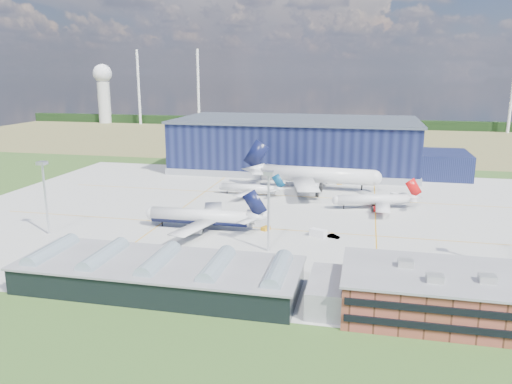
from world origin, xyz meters
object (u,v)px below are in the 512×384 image
object	(u,v)px
car_b	(333,236)
hangar	(301,147)
gse_tug_b	(266,229)
ops_building	(455,295)
airliner_widebody	(317,167)
light_mast_center	(269,198)
airliner_regional	(248,184)
gse_cart_a	(265,214)
gse_van_c	(318,233)
car_a	(403,286)
gse_tug_c	(339,182)
airstair	(252,221)
airliner_navy	(199,209)
airliner_red	(373,194)
light_mast_west	(44,186)
gse_van_b	(396,196)
gse_cart_b	(290,183)

from	to	relation	value
car_b	hangar	bearing A→B (deg)	31.61
gse_tug_b	car_b	world-z (taller)	car_b
ops_building	airliner_widebody	bearing A→B (deg)	109.95
light_mast_center	airliner_regional	world-z (taller)	light_mast_center
hangar	light_mast_center	size ratio (longest dim) A/B	6.30
gse_cart_a	gse_van_c	bearing A→B (deg)	-66.43
airliner_regional	car_a	bearing A→B (deg)	128.20
airliner_widebody	gse_van_c	distance (m)	64.57
gse_van_c	gse_tug_c	bearing A→B (deg)	23.11
gse_tug_c	airstair	size ratio (longest dim) A/B	0.63
airliner_navy	gse_cart_a	world-z (taller)	airliner_navy
airliner_red	gse_van_c	size ratio (longest dim) A/B	6.71
light_mast_west	gse_tug_c	world-z (taller)	light_mast_west
airliner_widebody	car_b	xyz separation A→B (m)	(11.78, -63.82, -9.37)
airstair	airliner_red	bearing A→B (deg)	30.22
gse_van_b	airstair	size ratio (longest dim) A/B	0.91
gse_tug_b	car_a	distance (m)	54.13
car_a	gse_cart_a	bearing A→B (deg)	23.09
light_mast_west	airliner_red	bearing A→B (deg)	27.72
airliner_red	gse_tug_c	bearing A→B (deg)	-85.37
gse_van_c	gse_cart_b	bearing A→B (deg)	40.16
airliner_regional	airstair	distance (m)	42.26
airliner_widebody	airstair	size ratio (longest dim) A/B	11.69
ops_building	gse_van_b	distance (m)	100.11
hangar	airliner_regional	xyz separation A→B (m)	(-13.60, -62.34, -6.89)
light_mast_center	airstair	size ratio (longest dim) A/B	4.38
airstair	car_a	size ratio (longest dim) A/B	1.64
light_mast_west	gse_cart_b	bearing A→B (deg)	53.83
airliner_red	gse_van_b	xyz separation A→B (m)	(9.30, 17.81, -4.47)
light_mast_center	car_b	bearing A→B (deg)	41.20
hangar	gse_cart_a	world-z (taller)	hangar
airliner_navy	gse_cart_a	distance (m)	26.91
airliner_regional	gse_tug_b	bearing A→B (deg)	113.34
hangar	car_a	bearing A→B (deg)	-73.26
gse_cart_a	gse_van_b	size ratio (longest dim) A/B	0.62
airliner_widebody	hangar	bearing A→B (deg)	108.43
light_mast_center	airliner_navy	xyz separation A→B (m)	(-25.47, 15.11, -8.70)
light_mast_center	gse_van_b	bearing A→B (deg)	61.26
airliner_regional	gse_van_c	bearing A→B (deg)	128.41
light_mast_center	gse_tug_b	distance (m)	23.90
airliner_red	car_a	size ratio (longest dim) A/B	10.69
hangar	gse_cart_b	size ratio (longest dim) A/B	43.98
ops_building	car_a	size ratio (longest dim) A/B	14.40
gse_van_c	airliner_widebody	bearing A→B (deg)	30.86
gse_cart_a	gse_cart_b	distance (m)	51.25
airliner_navy	gse_cart_b	bearing A→B (deg)	-105.47
gse_van_b	gse_cart_b	distance (m)	48.26
light_mast_west	airliner_navy	distance (m)	47.82
airliner_red	airliner_widebody	xyz separation A→B (m)	(-23.51, 26.92, 4.44)
gse_cart_a	gse_van_c	world-z (taller)	gse_van_c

